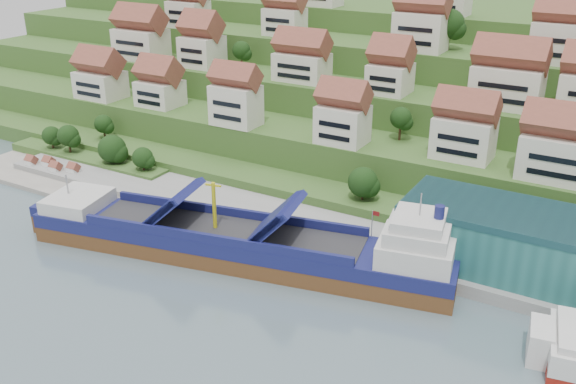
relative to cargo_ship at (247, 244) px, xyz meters
The scene contains 9 objects.
ground 3.32m from the cargo_ship, 49.46° to the right, with size 300.00×300.00×0.00m, color slate.
quay 25.17m from the cargo_ship, 34.49° to the left, with size 180.00×14.00×2.20m, color gray.
pebble_beach 58.47m from the cargo_ship, 168.94° to the left, with size 45.00×20.00×1.00m, color gray.
hillside 103.04m from the cargo_ship, 89.62° to the left, with size 260.00×128.00×31.00m.
hillside_village 63.60m from the cargo_ship, 85.52° to the left, with size 154.58×64.22×29.35m.
hillside_trees 45.33m from the cargo_ship, 99.69° to the left, with size 140.59×60.77×31.61m.
flagpole 21.26m from the cargo_ship, 26.11° to the left, with size 1.28×0.16×8.00m.
beach_huts 60.16m from the cargo_ship, behind, with size 14.40×3.70×2.20m.
cargo_ship is the anchor object (origin of this frame).
Camera 1 is at (53.79, -78.98, 54.66)m, focal length 40.00 mm.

